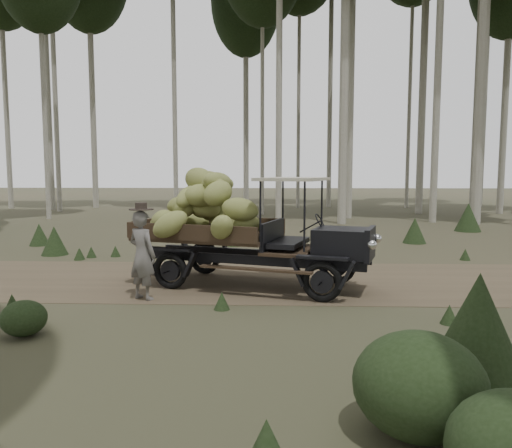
% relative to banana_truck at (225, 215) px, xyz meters
% --- Properties ---
extents(ground, '(120.00, 120.00, 0.00)m').
position_rel_banana_truck_xyz_m(ground, '(1.79, 0.36, -1.42)').
color(ground, '#473D2B').
rests_on(ground, ground).
extents(dirt_track, '(70.00, 4.00, 0.01)m').
position_rel_banana_truck_xyz_m(dirt_track, '(1.79, 0.36, -1.42)').
color(dirt_track, brown).
rests_on(dirt_track, ground).
extents(banana_truck, '(4.97, 2.92, 2.43)m').
position_rel_banana_truck_xyz_m(banana_truck, '(0.00, 0.00, 0.00)').
color(banana_truck, black).
rests_on(banana_truck, ground).
extents(farmer, '(0.70, 0.63, 1.74)m').
position_rel_banana_truck_xyz_m(farmer, '(-1.36, -1.28, -0.59)').
color(farmer, '#635E5A').
rests_on(farmer, ground).
extents(undergrowth, '(22.20, 21.87, 1.38)m').
position_rel_banana_truck_xyz_m(undergrowth, '(3.09, -2.34, -0.91)').
color(undergrowth, '#233319').
rests_on(undergrowth, ground).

